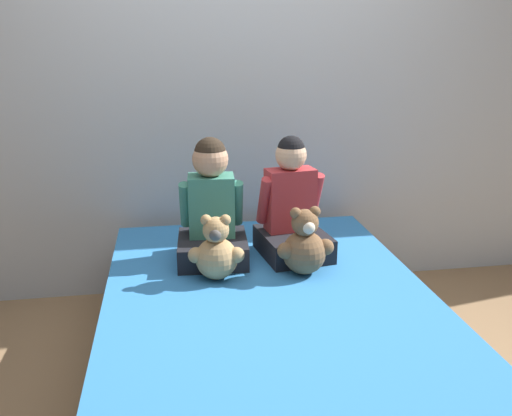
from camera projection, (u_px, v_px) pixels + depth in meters
ground_plane at (268, 381)px, 2.54m from camera, size 14.00×14.00×0.00m
wall_behind_bed at (236, 89)px, 3.19m from camera, size 8.00×0.06×2.50m
bed at (268, 338)px, 2.47m from camera, size 1.45×1.94×0.46m
child_on_left at (212, 210)px, 2.69m from camera, size 0.36×0.37×0.62m
child_on_right at (292, 210)px, 2.76m from camera, size 0.37×0.41×0.61m
teddy_bear_held_by_left_child at (216, 252)px, 2.49m from camera, size 0.26×0.20×0.31m
teddy_bear_held_by_right_child at (305, 246)px, 2.55m from camera, size 0.28×0.21×0.33m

